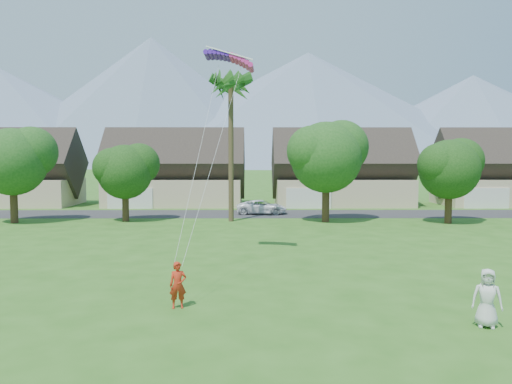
{
  "coord_description": "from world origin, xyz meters",
  "views": [
    {
      "loc": [
        -0.16,
        -13.83,
        5.47
      ],
      "look_at": [
        0.0,
        10.0,
        3.8
      ],
      "focal_mm": 35.0,
      "sensor_mm": 36.0,
      "label": 1
    }
  ],
  "objects_px": {
    "parafoil_kite": "(230,57)",
    "parked_car": "(262,207)",
    "kite_flyer": "(178,285)",
    "watcher": "(487,298)"
  },
  "relations": [
    {
      "from": "kite_flyer",
      "to": "watcher",
      "type": "distance_m",
      "value": 10.46
    },
    {
      "from": "kite_flyer",
      "to": "parafoil_kite",
      "type": "height_order",
      "value": "parafoil_kite"
    },
    {
      "from": "parafoil_kite",
      "to": "parked_car",
      "type": "bearing_deg",
      "value": 90.74
    },
    {
      "from": "kite_flyer",
      "to": "watcher",
      "type": "xyz_separation_m",
      "value": [
        10.24,
        -2.09,
        0.1
      ]
    },
    {
      "from": "parked_car",
      "to": "parafoil_kite",
      "type": "bearing_deg",
      "value": 177.6
    },
    {
      "from": "watcher",
      "to": "parked_car",
      "type": "xyz_separation_m",
      "value": [
        -6.66,
        32.15,
        -0.28
      ]
    },
    {
      "from": "kite_flyer",
      "to": "parafoil_kite",
      "type": "relative_size",
      "value": 0.62
    },
    {
      "from": "parked_car",
      "to": "watcher",
      "type": "bearing_deg",
      "value": -165.21
    },
    {
      "from": "parked_car",
      "to": "parafoil_kite",
      "type": "relative_size",
      "value": 1.76
    },
    {
      "from": "watcher",
      "to": "kite_flyer",
      "type": "bearing_deg",
      "value": -172.14
    }
  ]
}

